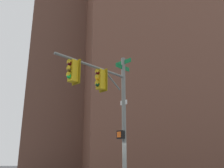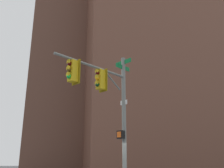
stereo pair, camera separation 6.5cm
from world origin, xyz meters
TOP-DOWN VIEW (x-y plane):
  - signal_pole_assembly at (-0.98, -0.28)m, footprint 4.16×3.00m
  - building_brick_nearside at (12.79, 28.31)m, footprint 23.63×17.33m
  - building_brick_midblock at (3.03, 37.66)m, footprint 22.67×18.77m
  - building_glass_tower at (33.02, 45.22)m, footprint 30.21×28.56m

SIDE VIEW (x-z plane):
  - signal_pole_assembly at x=-0.98m, z-range 1.06..8.19m
  - building_brick_midblock at x=3.03m, z-range 0.00..48.19m
  - building_brick_nearside at x=12.79m, z-range 0.00..51.45m
  - building_glass_tower at x=33.02m, z-range 0.00..73.77m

